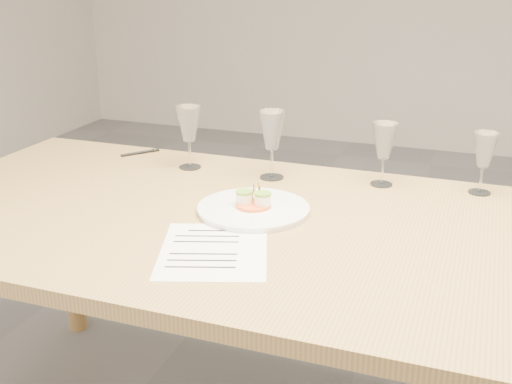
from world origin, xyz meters
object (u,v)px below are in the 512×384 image
(dining_table, at_px, (330,255))
(wine_glass_2, at_px, (384,142))
(ballpoint_pen, at_px, (140,153))
(wine_glass_1, at_px, (272,132))
(dinner_plate, at_px, (254,208))
(recipe_sheet, at_px, (213,250))
(wine_glass_0, at_px, (189,125))
(wine_glass_3, at_px, (485,151))

(dining_table, relative_size, wine_glass_2, 12.72)
(ballpoint_pen, height_order, wine_glass_1, wine_glass_1)
(dining_table, distance_m, wine_glass_2, 0.44)
(dinner_plate, height_order, wine_glass_2, wine_glass_2)
(recipe_sheet, distance_m, wine_glass_1, 0.56)
(wine_glass_0, distance_m, wine_glass_2, 0.61)
(wine_glass_2, relative_size, wine_glass_3, 1.05)
(ballpoint_pen, relative_size, wine_glass_3, 0.64)
(dining_table, bearing_deg, wine_glass_1, 128.89)
(dinner_plate, bearing_deg, wine_glass_3, 32.87)
(ballpoint_pen, relative_size, wine_glass_1, 0.55)
(wine_glass_1, relative_size, wine_glass_2, 1.11)
(dinner_plate, xyz_separation_m, wine_glass_2, (0.28, 0.34, 0.12))
(wine_glass_1, bearing_deg, wine_glass_0, 178.65)
(recipe_sheet, bearing_deg, wine_glass_1, 75.48)
(dinner_plate, height_order, wine_glass_1, wine_glass_1)
(dining_table, distance_m, wine_glass_0, 0.68)
(dinner_plate, xyz_separation_m, wine_glass_1, (-0.05, 0.29, 0.13))
(wine_glass_1, xyz_separation_m, wine_glass_3, (0.61, 0.08, -0.02))
(recipe_sheet, xyz_separation_m, wine_glass_3, (0.56, 0.62, 0.12))
(ballpoint_pen, xyz_separation_m, wine_glass_1, (0.51, -0.09, 0.14))
(recipe_sheet, bearing_deg, wine_glass_3, 28.66)
(dinner_plate, distance_m, wine_glass_3, 0.68)
(recipe_sheet, bearing_deg, dinner_plate, 70.13)
(wine_glass_2, xyz_separation_m, wine_glass_3, (0.28, 0.02, -0.01))
(wine_glass_2, bearing_deg, wine_glass_3, 5.05)
(dinner_plate, distance_m, recipe_sheet, 0.26)
(dinner_plate, distance_m, wine_glass_1, 0.32)
(dining_table, distance_m, dinner_plate, 0.24)
(wine_glass_0, bearing_deg, dining_table, -31.73)
(wine_glass_0, bearing_deg, wine_glass_2, 4.23)
(wine_glass_3, bearing_deg, wine_glass_1, -172.84)
(recipe_sheet, bearing_deg, wine_glass_0, 101.48)
(recipe_sheet, xyz_separation_m, wine_glass_2, (0.29, 0.59, 0.13))
(ballpoint_pen, relative_size, wine_glass_0, 0.57)
(dining_table, xyz_separation_m, dinner_plate, (-0.22, 0.05, 0.08))
(dining_table, distance_m, recipe_sheet, 0.32)
(wine_glass_1, height_order, wine_glass_2, wine_glass_1)
(dining_table, xyz_separation_m, wine_glass_1, (-0.27, 0.33, 0.21))
(dining_table, xyz_separation_m, recipe_sheet, (-0.23, -0.21, 0.07))
(dining_table, bearing_deg, wine_glass_3, 50.46)
(recipe_sheet, distance_m, wine_glass_3, 0.85)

